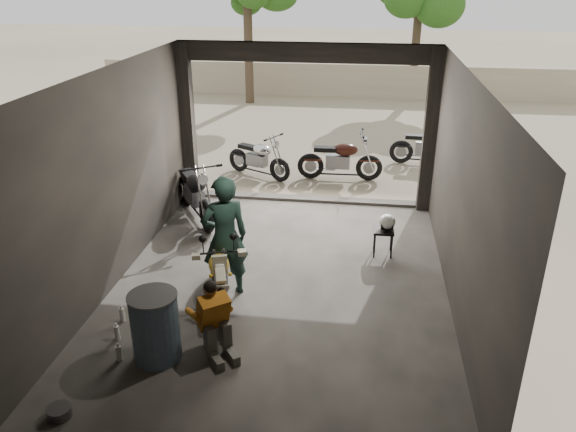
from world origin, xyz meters
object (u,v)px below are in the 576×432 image
(outside_bike_a, at_px, (258,155))
(mechanic, at_px, (217,323))
(stool, at_px, (384,234))
(main_bike, at_px, (219,269))
(rider, at_px, (225,238))
(left_bike, at_px, (195,189))
(outside_bike_b, at_px, (340,156))
(sign_post, at_px, (464,127))
(helmet, at_px, (387,222))
(outside_bike_c, at_px, (429,143))
(oil_drum, at_px, (155,328))

(outside_bike_a, relative_size, mechanic, 1.60)
(stool, bearing_deg, mechanic, -124.48)
(main_bike, relative_size, rider, 0.87)
(left_bike, bearing_deg, outside_bike_b, 11.10)
(sign_post, bearing_deg, outside_bike_a, 144.53)
(outside_bike_b, bearing_deg, rider, 162.94)
(left_bike, bearing_deg, rider, -97.50)
(mechanic, distance_m, sign_post, 6.51)
(rider, xyz_separation_m, sign_post, (3.79, 3.88, 0.73))
(main_bike, bearing_deg, mechanic, -94.45)
(main_bike, height_order, helmet, main_bike)
(outside_bike_c, bearing_deg, sign_post, -169.26)
(left_bike, xyz_separation_m, rider, (1.25, -2.64, 0.33))
(outside_bike_a, xyz_separation_m, stool, (2.80, -3.57, -0.12))
(main_bike, distance_m, left_bike, 3.12)
(outside_bike_a, bearing_deg, stool, -114.06)
(oil_drum, bearing_deg, rider, 72.80)
(outside_bike_c, relative_size, oil_drum, 1.78)
(mechanic, relative_size, helmet, 3.34)
(rider, height_order, oil_drum, rider)
(outside_bike_a, bearing_deg, mechanic, -145.86)
(main_bike, relative_size, helmet, 5.66)
(left_bike, relative_size, sign_post, 0.73)
(rider, bearing_deg, mechanic, 71.43)
(left_bike, distance_m, helmet, 3.75)
(left_bike, bearing_deg, outside_bike_a, 40.25)
(outside_bike_a, xyz_separation_m, sign_post, (4.28, -1.26, 1.14))
(helmet, relative_size, oil_drum, 0.32)
(left_bike, distance_m, rider, 2.94)
(rider, bearing_deg, stool, -173.45)
(main_bike, height_order, left_bike, left_bike)
(oil_drum, bearing_deg, mechanic, 12.09)
(outside_bike_a, bearing_deg, helmet, -113.25)
(mechanic, bearing_deg, main_bike, 65.93)
(stool, relative_size, sign_post, 0.19)
(outside_bike_c, bearing_deg, helmet, 170.95)
(outside_bike_a, distance_m, oil_drum, 6.74)
(left_bike, distance_m, outside_bike_b, 3.66)
(outside_bike_a, bearing_deg, outside_bike_c, -42.84)
(outside_bike_b, relative_size, mechanic, 1.75)
(left_bike, height_order, outside_bike_a, left_bike)
(stool, bearing_deg, helmet, 42.27)
(left_bike, xyz_separation_m, outside_bike_c, (4.72, 3.89, -0.06))
(main_bike, relative_size, outside_bike_b, 0.97)
(outside_bike_b, xyz_separation_m, mechanic, (-1.15, -6.62, -0.09))
(outside_bike_c, height_order, mechanic, outside_bike_c)
(outside_bike_c, distance_m, rider, 7.40)
(outside_bike_a, relative_size, outside_bike_c, 0.95)
(left_bike, distance_m, stool, 3.72)
(rider, distance_m, helmet, 2.88)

